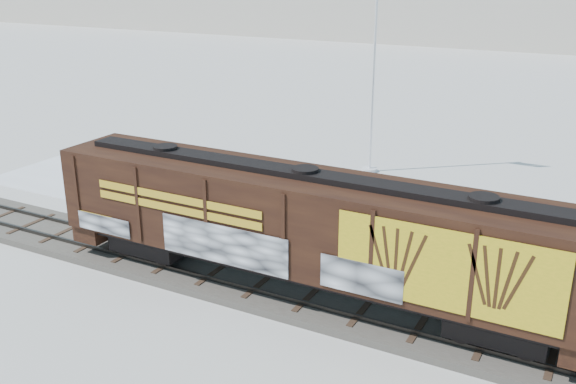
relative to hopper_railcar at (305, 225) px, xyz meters
The scene contains 8 objects.
ground 3.37m from the hopper_railcar, behind, with size 500.00×500.00×0.00m, color white.
rail_track 3.25m from the hopper_railcar, behind, with size 50.00×3.40×0.43m.
parking_strip 8.22m from the hopper_railcar, 102.98° to the left, with size 40.00×8.00×0.03m, color white.
hopper_railcar is the anchor object (origin of this frame).
flagpole 15.74m from the hopper_railcar, 102.42° to the left, with size 2.30×0.90×11.87m.
car_silver 13.92m from the hopper_railcar, 149.99° to the left, with size 1.80×4.46×1.52m, color #B1B3B8.
car_white 9.01m from the hopper_railcar, 120.50° to the left, with size 1.67×4.80×1.58m, color silver.
car_dark 8.39m from the hopper_railcar, 72.64° to the left, with size 2.22×5.46×1.58m, color black.
Camera 1 is at (10.73, -18.07, 11.26)m, focal length 40.00 mm.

